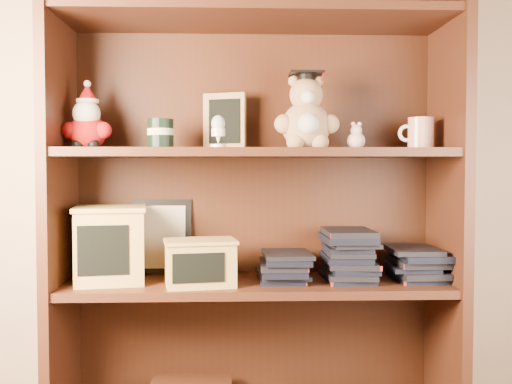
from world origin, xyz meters
TOP-DOWN VIEW (x-y plane):
  - bookcase at (0.15, 1.36)m, footprint 1.20×0.35m
  - shelf_lower at (0.16, 1.30)m, footprint 1.14×0.33m
  - shelf_upper at (0.16, 1.30)m, footprint 1.14×0.33m
  - santa_plush at (-0.34, 1.30)m, footprint 0.15×0.11m
  - teachers_tin at (-0.13, 1.30)m, footprint 0.08×0.08m
  - chalkboard_plaque at (0.06, 1.42)m, footprint 0.14×0.10m
  - egg_cup at (0.05, 1.23)m, footprint 0.04×0.04m
  - grad_teddy_bear at (0.31, 1.30)m, footprint 0.19×0.17m
  - pink_figurine at (0.46, 1.30)m, footprint 0.05×0.05m
  - teacher_mug at (0.66, 1.30)m, footprint 0.11×0.08m
  - certificate_frame at (-0.14, 1.44)m, footprint 0.19×0.05m
  - treats_box at (-0.28, 1.30)m, footprint 0.24×0.24m
  - pencils_box at (-0.01, 1.24)m, footprint 0.23×0.18m
  - book_stack_left at (0.24, 1.30)m, footprint 0.14×0.20m
  - book_stack_mid at (0.44, 1.30)m, footprint 0.14×0.20m
  - book_stack_right at (0.65, 1.30)m, footprint 0.14×0.20m

SIDE VIEW (x-z plane):
  - shelf_lower at x=0.16m, z-range 0.53..0.55m
  - book_stack_left at x=0.24m, z-range 0.55..0.65m
  - book_stack_right at x=0.65m, z-range 0.55..0.65m
  - pencils_box at x=-0.01m, z-range 0.55..0.69m
  - book_stack_mid at x=0.44m, z-range 0.55..0.71m
  - treats_box at x=-0.28m, z-range 0.55..0.78m
  - certificate_frame at x=-0.14m, z-range 0.55..0.79m
  - bookcase at x=0.15m, z-range -0.02..1.58m
  - shelf_upper at x=0.16m, z-range 0.93..0.95m
  - pink_figurine at x=0.46m, z-range 0.94..1.02m
  - teachers_tin at x=-0.13m, z-range 0.95..1.04m
  - teacher_mug at x=0.66m, z-range 0.95..1.05m
  - egg_cup at x=0.05m, z-range 0.95..1.05m
  - santa_plush at x=-0.34m, z-range 0.92..1.13m
  - chalkboard_plaque at x=0.06m, z-range 0.95..1.13m
  - grad_teddy_bear at x=0.31m, z-range 0.92..1.16m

